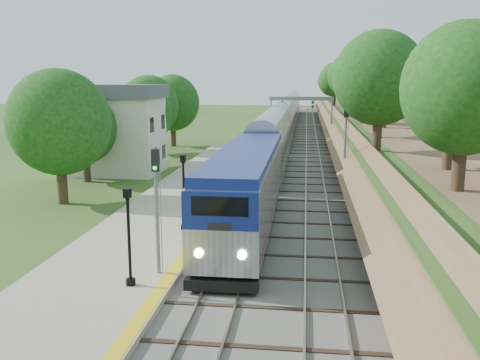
# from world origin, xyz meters

# --- Properties ---
(ground) EXTENTS (320.00, 320.00, 0.00)m
(ground) POSITION_xyz_m (0.00, 0.00, 0.00)
(ground) COLOR #2D4C19
(ground) RESTS_ON ground
(trackbed) EXTENTS (9.50, 170.00, 0.28)m
(trackbed) POSITION_xyz_m (2.00, 60.00, 0.07)
(trackbed) COLOR #4C4944
(trackbed) RESTS_ON ground
(platform) EXTENTS (6.40, 68.00, 0.38)m
(platform) POSITION_xyz_m (-5.20, 16.00, 0.19)
(platform) COLOR gray
(platform) RESTS_ON ground
(yellow_stripe) EXTENTS (0.55, 68.00, 0.01)m
(yellow_stripe) POSITION_xyz_m (-2.35, 16.00, 0.39)
(yellow_stripe) COLOR gold
(yellow_stripe) RESTS_ON platform
(embankment) EXTENTS (10.64, 170.00, 11.70)m
(embankment) POSITION_xyz_m (10.35, 60.00, 1.95)
(embankment) COLOR brown
(embankment) RESTS_ON ground
(station_building) EXTENTS (8.60, 6.60, 8.00)m
(station_building) POSITION_xyz_m (-14.00, 30.00, 4.09)
(station_building) COLOR beige
(station_building) RESTS_ON ground
(signal_gantry) EXTENTS (8.40, 0.38, 6.20)m
(signal_gantry) POSITION_xyz_m (2.47, 54.99, 4.82)
(signal_gantry) COLOR slate
(signal_gantry) RESTS_ON ground
(trees_behind_platform) EXTENTS (7.82, 53.32, 7.21)m
(trees_behind_platform) POSITION_xyz_m (-11.17, 20.67, 4.53)
(trees_behind_platform) COLOR #332316
(trees_behind_platform) RESTS_ON ground
(train) EXTENTS (3.02, 121.10, 4.44)m
(train) POSITION_xyz_m (0.00, 62.40, 2.27)
(train) COLOR black
(train) RESTS_ON trackbed
(lamppost_mid) EXTENTS (0.39, 0.39, 3.93)m
(lamppost_mid) POSITION_xyz_m (-3.63, 2.94, 2.14)
(lamppost_mid) COLOR black
(lamppost_mid) RESTS_ON platform
(lamppost_far) EXTENTS (0.41, 0.41, 4.11)m
(lamppost_far) POSITION_xyz_m (-3.29, 11.02, 2.22)
(lamppost_far) COLOR black
(lamppost_far) RESTS_ON platform
(signal_platform) EXTENTS (0.32, 0.25, 5.39)m
(signal_platform) POSITION_xyz_m (-2.90, 4.43, 3.69)
(signal_platform) COLOR slate
(signal_platform) RESTS_ON platform
(signal_farside) EXTENTS (0.37, 0.29, 6.68)m
(signal_farside) POSITION_xyz_m (6.20, 24.94, 4.20)
(signal_farside) COLOR slate
(signal_farside) RESTS_ON ground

